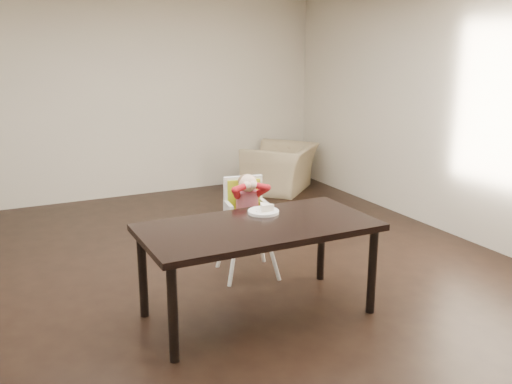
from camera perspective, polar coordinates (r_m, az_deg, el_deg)
The scene contains 6 objects.
ground at distance 5.04m, azimuth -4.38°, elevation -9.89°, with size 7.00×7.00×0.00m, color black.
room_walls at distance 4.58m, azimuth -4.84°, elevation 11.68°, with size 6.02×7.02×2.71m.
dining_table at distance 4.39m, azimuth 0.23°, elevation -4.23°, with size 1.80×0.90×0.75m.
high_chair at distance 5.19m, azimuth -0.95°, elevation -1.18°, with size 0.46×0.46×0.95m.
plate at distance 4.64m, azimuth 0.82°, elevation -1.81°, with size 0.33×0.33×0.07m.
armchair at distance 8.22m, azimuth 2.44°, elevation 3.17°, with size 1.01×0.66×0.89m, color tan.
Camera 1 is at (-1.69, -4.26, 2.10)m, focal length 40.00 mm.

